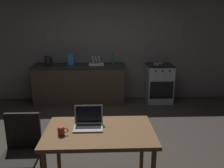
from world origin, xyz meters
TOP-DOWN VIEW (x-y plane):
  - ground_plane at (0.00, 0.00)m, footprint 12.00×12.00m
  - back_wall at (0.30, 2.54)m, footprint 6.40×0.10m
  - kitchen_counter at (-0.64, 2.19)m, footprint 2.16×0.64m
  - stove_oven at (1.27, 2.19)m, footprint 0.60×0.62m
  - dining_table at (-0.12, -0.85)m, footprint 1.18×0.77m
  - chair at (-0.97, -0.86)m, footprint 0.40×0.40m
  - laptop at (-0.24, -0.76)m, footprint 0.32×0.25m
  - electric_kettle at (-1.35, 2.19)m, footprint 0.18×0.16m
  - bottle at (0.15, 2.14)m, footprint 0.07×0.07m
  - frying_pan at (1.23, 2.16)m, footprint 0.24×0.41m
  - coffee_mug at (-0.51, -0.94)m, footprint 0.11×0.07m
  - cereal_box at (-0.83, 2.21)m, footprint 0.13×0.05m
  - dish_rack at (-0.23, 2.19)m, footprint 0.34×0.26m

SIDE VIEW (x-z plane):
  - ground_plane at x=0.00m, z-range 0.00..0.00m
  - stove_oven at x=1.27m, z-range 0.00..0.92m
  - kitchen_counter at x=-0.64m, z-range 0.00..0.92m
  - chair at x=-0.97m, z-range 0.07..0.97m
  - dining_table at x=-0.12m, z-range 0.28..1.01m
  - laptop at x=-0.24m, z-range 0.66..0.88m
  - coffee_mug at x=-0.51m, z-range 0.72..0.82m
  - frying_pan at x=1.23m, z-range 0.92..0.97m
  - dish_rack at x=-0.23m, z-range 0.86..1.07m
  - electric_kettle at x=-1.35m, z-range 0.91..1.13m
  - bottle at x=0.15m, z-range 0.91..1.17m
  - cereal_box at x=-0.83m, z-range 0.92..1.19m
  - back_wall at x=0.30m, z-range 0.00..2.64m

